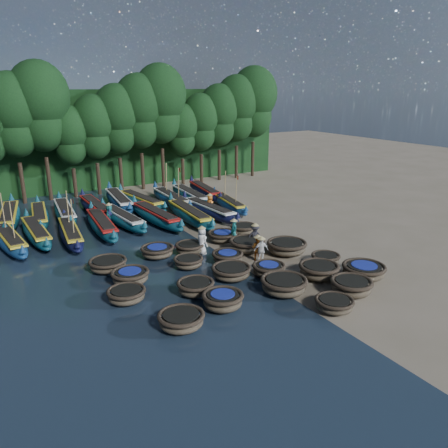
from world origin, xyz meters
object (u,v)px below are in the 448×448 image
long_boat_1 (36,232)px  long_boat_0 (9,239)px  long_boat_3 (102,224)px  long_boat_5 (156,216)px  coracle_14 (326,259)px  long_boat_17 (205,191)px  coracle_24 (243,229)px  long_boat_15 (171,199)px  coracle_7 (284,285)px  coracle_21 (157,251)px  coracle_15 (130,276)px  coracle_17 (228,257)px  fisherman_3 (255,236)px  coracle_5 (181,320)px  coracle_20 (108,264)px  long_boat_2 (71,233)px  long_boat_11 (65,212)px  long_boat_10 (39,216)px  coracle_10 (127,295)px  fisherman_1 (234,231)px  coracle_18 (247,245)px  coracle_13 (269,269)px  coracle_22 (190,248)px  fisherman_2 (257,247)px  coracle_6 (223,300)px  long_boat_8 (229,203)px  coracle_4 (351,286)px  coracle_3 (334,304)px  long_boat_13 (119,200)px  fisherman_6 (210,204)px  coracle_9 (364,270)px  long_boat_6 (190,214)px  coracle_11 (196,287)px  long_boat_12 (95,207)px  fisherman_4 (261,249)px  long_boat_14 (141,201)px  coracle_23 (223,236)px  long_boat_4 (122,218)px  fisherman_5 (109,214)px  coracle_8 (319,270)px  coracle_16 (188,262)px

long_boat_1 → long_boat_0: bearing=-160.2°
long_boat_3 → long_boat_5: (4.26, 0.00, 0.01)m
coracle_14 → long_boat_17: 18.92m
coracle_24 → long_boat_15: (-1.05, 10.37, 0.14)m
coracle_7 → coracle_21: (-3.70, 8.02, -0.07)m
coracle_15 → coracle_17: bearing=-2.4°
fisherman_3 → coracle_5: bearing=-127.1°
coracle_20 → long_boat_17: 18.70m
long_boat_2 → long_boat_11: (0.78, 5.70, 0.04)m
long_boat_10 → long_boat_17: 15.29m
coracle_10 → fisherman_1: bearing=25.6°
coracle_14 → coracle_18: size_ratio=0.81×
coracle_13 → coracle_22: size_ratio=1.09×
fisherman_2 → coracle_6: bearing=100.8°
coracle_10 → long_boat_8: long_boat_8 is taller
long_boat_3 → coracle_4: bearing=-59.8°
coracle_3 → coracle_18: 8.75m
long_boat_5 → long_boat_13: (-0.95, 6.29, 0.01)m
long_boat_1 → long_boat_15: (12.01, 3.86, 0.04)m
fisherman_6 → coracle_17: bearing=158.2°
coracle_18 → coracle_9: bearing=-63.9°
long_boat_15 → coracle_14: bearing=-81.2°
coracle_18 → coracle_15: bearing=-174.2°
coracle_7 → fisherman_1: fisherman_1 is taller
long_boat_6 → fisherman_1: 6.30m
coracle_11 → long_boat_12: long_boat_12 is taller
long_boat_0 → long_boat_17: long_boat_0 is taller
long_boat_0 → long_boat_3: long_boat_0 is taller
fisherman_4 → long_boat_14: bearing=105.9°
coracle_15 → coracle_22: size_ratio=1.33×
coracle_3 → coracle_24: size_ratio=1.03×
fisherman_6 → coracle_10: bearing=137.6°
coracle_6 → fisherman_6: fisherman_6 is taller
coracle_23 → long_boat_0: size_ratio=0.31×
long_boat_4 → fisherman_5: size_ratio=4.40×
coracle_10 → fisherman_4: bearing=4.8°
coracle_17 → coracle_18: coracle_18 is taller
coracle_21 → coracle_13: bearing=-53.4°
coracle_17 → long_boat_0: long_boat_0 is taller
coracle_8 → coracle_17: bearing=126.5°
coracle_14 → long_boat_1: 19.77m
coracle_6 → long_boat_17: long_boat_17 is taller
coracle_16 → coracle_22: size_ratio=1.12×
long_boat_4 → long_boat_12: (-0.92, 4.31, 0.00)m
coracle_24 → long_boat_4: long_boat_4 is taller
long_boat_0 → long_boat_13: 11.48m
long_boat_12 → fisherman_1: 13.84m
long_boat_14 → long_boat_17: bearing=-3.1°
coracle_17 → fisherman_6: (4.26, 9.93, 0.49)m
fisherman_2 → coracle_7: bearing=132.4°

